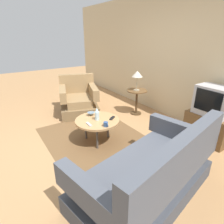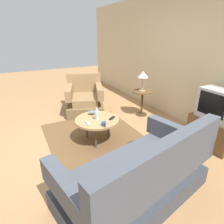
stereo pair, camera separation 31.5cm
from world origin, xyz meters
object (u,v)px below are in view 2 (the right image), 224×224
Objects in this scene: tv_remote_silver at (88,123)px; coffee_table at (97,121)px; tv_remote_dark at (112,118)px; tv_stand at (213,132)px; bowl at (92,113)px; side_table at (142,98)px; television at (219,104)px; mug at (104,124)px; vase at (97,114)px; table_lamp at (143,75)px; couch at (138,178)px; armchair at (85,99)px.

coffee_table is at bearing -63.06° from tv_remote_silver.
coffee_table is 5.06× the size of tv_remote_dark.
bowl is at bearing -126.82° from tv_stand.
coffee_table is 1.30× the size of side_table.
mug is at bearing -113.82° from television.
television is at bearing 58.34° from vase.
table_lamp is 2.03× the size of vase.
table_lamp is (-1.65, -0.32, 0.21)m from television.
mug is (0.90, -1.40, -0.50)m from table_lamp.
mug is at bearing -57.31° from table_lamp.
mug is at bearing 72.91° from couch.
table_lamp is (-0.59, 1.39, 0.57)m from coffee_table.
television is 2.17m from tv_remote_silver.
vase reaches higher than coffee_table.
couch reaches higher than tv_remote_dark.
tv_remote_dark is (1.56, -0.05, 0.13)m from armchair.
tv_remote_dark is 0.46m from tv_remote_silver.
side_table is 3.74× the size of tv_remote_silver.
tv_remote_silver is (-0.96, -1.94, 0.19)m from tv_stand.
armchair is 2.93m from couch.
table_lamp is at bearing -168.56° from tv_stand.
side_table is at bearing 113.12° from coffee_table.
television is 2.02m from vase.
couch is 3.36× the size of television.
tv_remote_dark is (0.33, 0.25, -0.02)m from bowl.
side_table is at bearing 122.51° from mug.
bowl is at bearing 179.04° from mug.
coffee_table is at bearing 178.32° from mug.
armchair is 1.64m from tv_remote_silver.
tv_remote_silver is at bearing -66.56° from side_table.
vase is at bearing -66.69° from table_lamp.
couch reaches higher than armchair.
couch reaches higher than side_table.
tv_stand is at bearing -114.95° from tv_remote_silver.
tv_stand is 4.77× the size of tv_remote_silver.
vase is (-1.05, -1.71, -0.22)m from television.
vase is at bearing -0.82° from bowl.
mug is 0.74× the size of tv_remote_silver.
vase is at bearing -26.26° from coffee_table.
vase is at bearing 97.77° from armchair.
tv_stand is at bearing 11.44° from table_lamp.
tv_remote_dark and tv_remote_silver have the same top height.
armchair is at bearing 168.45° from vase.
side_table is at bearing -170.12° from television.
television is 2.16m from bowl.
couch is at bearing -174.38° from tv_remote_silver.
bowl reaches higher than tv_remote_dark.
bowl is at bearing 95.78° from armchair.
couch reaches higher than mug.
coffee_table is 4.86× the size of tv_remote_silver.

